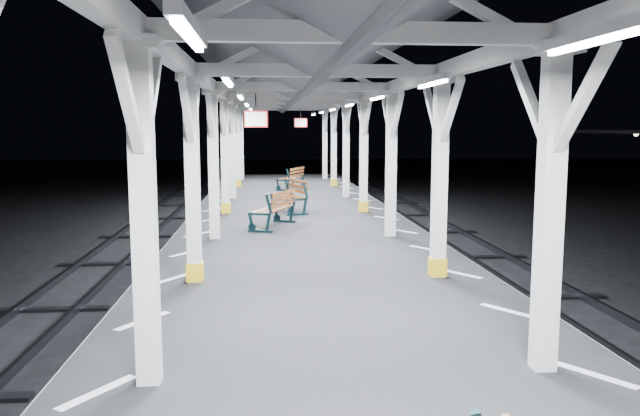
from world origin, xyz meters
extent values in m
plane|color=black|center=(0.00, 0.00, 0.00)|extent=(120.00, 120.00, 0.00)
cube|color=black|center=(0.00, 0.00, 0.50)|extent=(6.00, 50.00, 1.00)
cube|color=silver|center=(-2.45, 0.00, 1.00)|extent=(1.00, 48.00, 0.01)
cube|color=silver|center=(2.45, 0.00, 1.00)|extent=(1.00, 48.00, 0.01)
cube|color=silver|center=(-2.00, -2.00, 2.60)|extent=(0.22, 0.22, 3.20)
cube|color=silver|center=(-2.00, -2.00, 4.26)|extent=(0.40, 0.40, 0.12)
cube|color=silver|center=(-2.00, -1.45, 3.75)|extent=(0.10, 0.99, 0.99)
cube|color=silver|center=(-2.00, -2.55, 3.75)|extent=(0.10, 0.99, 0.99)
cube|color=silver|center=(-2.00, 2.00, 2.60)|extent=(0.22, 0.22, 3.20)
cube|color=silver|center=(-2.00, 2.00, 4.26)|extent=(0.40, 0.40, 0.12)
cube|color=gold|center=(-2.00, 2.00, 1.18)|extent=(0.26, 0.26, 0.30)
cube|color=silver|center=(-2.00, 2.55, 3.75)|extent=(0.10, 0.99, 0.99)
cube|color=silver|center=(-2.00, 1.45, 3.75)|extent=(0.10, 0.99, 0.99)
cube|color=silver|center=(-2.00, 6.00, 2.60)|extent=(0.22, 0.22, 3.20)
cube|color=silver|center=(-2.00, 6.00, 4.26)|extent=(0.40, 0.40, 0.12)
cube|color=silver|center=(-2.00, 6.55, 3.75)|extent=(0.10, 0.99, 0.99)
cube|color=silver|center=(-2.00, 5.45, 3.75)|extent=(0.10, 0.99, 0.99)
cube|color=silver|center=(-2.00, 10.00, 2.60)|extent=(0.22, 0.22, 3.20)
cube|color=silver|center=(-2.00, 10.00, 4.26)|extent=(0.40, 0.40, 0.12)
cube|color=gold|center=(-2.00, 10.00, 1.18)|extent=(0.26, 0.26, 0.30)
cube|color=silver|center=(-2.00, 10.55, 3.75)|extent=(0.10, 0.99, 0.99)
cube|color=silver|center=(-2.00, 9.45, 3.75)|extent=(0.10, 0.99, 0.99)
cube|color=silver|center=(-2.00, 14.00, 2.60)|extent=(0.22, 0.22, 3.20)
cube|color=silver|center=(-2.00, 14.00, 4.26)|extent=(0.40, 0.40, 0.12)
cube|color=silver|center=(-2.00, 14.55, 3.75)|extent=(0.10, 0.99, 0.99)
cube|color=silver|center=(-2.00, 13.45, 3.75)|extent=(0.10, 0.99, 0.99)
cube|color=silver|center=(-2.00, 18.00, 2.60)|extent=(0.22, 0.22, 3.20)
cube|color=silver|center=(-2.00, 18.00, 4.26)|extent=(0.40, 0.40, 0.12)
cube|color=gold|center=(-2.00, 18.00, 1.18)|extent=(0.26, 0.26, 0.30)
cube|color=silver|center=(-2.00, 18.55, 3.75)|extent=(0.10, 0.99, 0.99)
cube|color=silver|center=(-2.00, 17.45, 3.75)|extent=(0.10, 0.99, 0.99)
cube|color=silver|center=(-2.00, 22.00, 2.60)|extent=(0.22, 0.22, 3.20)
cube|color=silver|center=(-2.00, 22.00, 4.26)|extent=(0.40, 0.40, 0.12)
cube|color=silver|center=(-2.00, 22.55, 3.75)|extent=(0.10, 0.99, 0.99)
cube|color=silver|center=(-2.00, 21.45, 3.75)|extent=(0.10, 0.99, 0.99)
cube|color=silver|center=(2.00, -2.00, 2.60)|extent=(0.22, 0.22, 3.20)
cube|color=silver|center=(2.00, -2.00, 4.26)|extent=(0.40, 0.40, 0.12)
cube|color=silver|center=(2.00, -1.45, 3.75)|extent=(0.10, 0.99, 0.99)
cube|color=silver|center=(2.00, -2.55, 3.75)|extent=(0.10, 0.99, 0.99)
cube|color=silver|center=(2.00, 2.00, 2.60)|extent=(0.22, 0.22, 3.20)
cube|color=silver|center=(2.00, 2.00, 4.26)|extent=(0.40, 0.40, 0.12)
cube|color=gold|center=(2.00, 2.00, 1.18)|extent=(0.26, 0.26, 0.30)
cube|color=silver|center=(2.00, 2.55, 3.75)|extent=(0.10, 0.99, 0.99)
cube|color=silver|center=(2.00, 1.45, 3.75)|extent=(0.10, 0.99, 0.99)
cube|color=silver|center=(2.00, 6.00, 2.60)|extent=(0.22, 0.22, 3.20)
cube|color=silver|center=(2.00, 6.00, 4.26)|extent=(0.40, 0.40, 0.12)
cube|color=silver|center=(2.00, 6.55, 3.75)|extent=(0.10, 0.99, 0.99)
cube|color=silver|center=(2.00, 5.45, 3.75)|extent=(0.10, 0.99, 0.99)
cube|color=silver|center=(2.00, 10.00, 2.60)|extent=(0.22, 0.22, 3.20)
cube|color=silver|center=(2.00, 10.00, 4.26)|extent=(0.40, 0.40, 0.12)
cube|color=gold|center=(2.00, 10.00, 1.18)|extent=(0.26, 0.26, 0.30)
cube|color=silver|center=(2.00, 10.55, 3.75)|extent=(0.10, 0.99, 0.99)
cube|color=silver|center=(2.00, 9.45, 3.75)|extent=(0.10, 0.99, 0.99)
cube|color=silver|center=(2.00, 14.00, 2.60)|extent=(0.22, 0.22, 3.20)
cube|color=silver|center=(2.00, 14.00, 4.26)|extent=(0.40, 0.40, 0.12)
cube|color=silver|center=(2.00, 14.55, 3.75)|extent=(0.10, 0.99, 0.99)
cube|color=silver|center=(2.00, 13.45, 3.75)|extent=(0.10, 0.99, 0.99)
cube|color=silver|center=(2.00, 18.00, 2.60)|extent=(0.22, 0.22, 3.20)
cube|color=silver|center=(2.00, 18.00, 4.26)|extent=(0.40, 0.40, 0.12)
cube|color=gold|center=(2.00, 18.00, 1.18)|extent=(0.26, 0.26, 0.30)
cube|color=silver|center=(2.00, 18.55, 3.75)|extent=(0.10, 0.99, 0.99)
cube|color=silver|center=(2.00, 17.45, 3.75)|extent=(0.10, 0.99, 0.99)
cube|color=silver|center=(2.00, 22.00, 2.60)|extent=(0.22, 0.22, 3.20)
cube|color=silver|center=(2.00, 22.00, 4.26)|extent=(0.40, 0.40, 0.12)
cube|color=silver|center=(2.00, 22.55, 3.75)|extent=(0.10, 0.99, 0.99)
cube|color=silver|center=(2.00, 21.45, 3.75)|extent=(0.10, 0.99, 0.99)
cube|color=silver|center=(-2.00, 0.00, 4.38)|extent=(0.18, 48.00, 0.24)
cube|color=silver|center=(2.00, 0.00, 4.38)|extent=(0.18, 48.00, 0.24)
cube|color=silver|center=(0.00, -2.00, 4.38)|extent=(4.20, 0.14, 0.20)
cube|color=silver|center=(0.00, 2.00, 4.38)|extent=(4.20, 0.14, 0.20)
cube|color=silver|center=(0.00, 6.00, 4.38)|extent=(4.20, 0.14, 0.20)
cube|color=silver|center=(0.00, 10.00, 4.38)|extent=(4.20, 0.14, 0.20)
cube|color=silver|center=(0.00, 14.00, 4.38)|extent=(4.20, 0.14, 0.20)
cube|color=silver|center=(0.00, 18.00, 4.38)|extent=(4.20, 0.14, 0.20)
cube|color=silver|center=(0.00, 22.00, 4.38)|extent=(4.20, 0.14, 0.20)
cube|color=#484B4F|center=(-1.30, 0.00, 4.92)|extent=(2.80, 49.00, 1.45)
cube|color=#484B4F|center=(1.30, 0.00, 4.92)|extent=(2.80, 49.00, 1.45)
cube|color=silver|center=(-1.30, -4.00, 4.10)|extent=(0.10, 1.35, 0.08)
cube|color=white|center=(-1.30, -4.00, 4.05)|extent=(0.05, 1.25, 0.05)
cube|color=silver|center=(-1.30, 0.00, 4.10)|extent=(0.10, 1.35, 0.08)
cube|color=white|center=(-1.30, 0.00, 4.05)|extent=(0.05, 1.25, 0.05)
cube|color=silver|center=(-1.30, 4.00, 4.10)|extent=(0.10, 1.35, 0.08)
cube|color=white|center=(-1.30, 4.00, 4.05)|extent=(0.05, 1.25, 0.05)
cube|color=silver|center=(-1.30, 8.00, 4.10)|extent=(0.10, 1.35, 0.08)
cube|color=white|center=(-1.30, 8.00, 4.05)|extent=(0.05, 1.25, 0.05)
cube|color=silver|center=(-1.30, 12.00, 4.10)|extent=(0.10, 1.35, 0.08)
cube|color=white|center=(-1.30, 12.00, 4.05)|extent=(0.05, 1.25, 0.05)
cube|color=silver|center=(-1.30, 16.00, 4.10)|extent=(0.10, 1.35, 0.08)
cube|color=white|center=(-1.30, 16.00, 4.05)|extent=(0.05, 1.25, 0.05)
cube|color=silver|center=(-1.30, 20.00, 4.10)|extent=(0.10, 1.35, 0.08)
cube|color=white|center=(-1.30, 20.00, 4.05)|extent=(0.05, 1.25, 0.05)
cube|color=silver|center=(1.30, -4.00, 4.10)|extent=(0.10, 1.35, 0.08)
cube|color=white|center=(1.30, -4.00, 4.05)|extent=(0.05, 1.25, 0.05)
cube|color=silver|center=(1.30, 0.00, 4.10)|extent=(0.10, 1.35, 0.08)
cube|color=white|center=(1.30, 0.00, 4.05)|extent=(0.05, 1.25, 0.05)
cube|color=silver|center=(1.30, 4.00, 4.10)|extent=(0.10, 1.35, 0.08)
cube|color=white|center=(1.30, 4.00, 4.05)|extent=(0.05, 1.25, 0.05)
cube|color=silver|center=(1.30, 8.00, 4.10)|extent=(0.10, 1.35, 0.08)
cube|color=white|center=(1.30, 8.00, 4.05)|extent=(0.05, 1.25, 0.05)
cube|color=silver|center=(1.30, 12.00, 4.10)|extent=(0.10, 1.35, 0.08)
cube|color=white|center=(1.30, 12.00, 4.05)|extent=(0.05, 1.25, 0.05)
cube|color=silver|center=(1.30, 16.00, 4.10)|extent=(0.10, 1.35, 0.08)
cube|color=white|center=(1.30, 16.00, 4.05)|extent=(0.05, 1.25, 0.05)
cube|color=silver|center=(1.30, 20.00, 4.10)|extent=(0.10, 1.35, 0.08)
cube|color=white|center=(1.30, 20.00, 4.05)|extent=(0.05, 1.25, 0.05)
cylinder|color=black|center=(-1.04, 5.45, 4.02)|extent=(0.02, 0.02, 0.36)
cube|color=red|center=(-1.04, 5.45, 3.67)|extent=(0.50, 0.03, 0.35)
cube|color=white|center=(-1.04, 5.45, 3.67)|extent=(0.44, 0.04, 0.29)
cylinder|color=black|center=(0.53, 16.53, 4.02)|extent=(0.02, 0.02, 0.36)
cube|color=red|center=(0.53, 16.53, 3.67)|extent=(0.50, 0.03, 0.35)
cube|color=white|center=(0.53, 16.53, 3.67)|extent=(0.44, 0.05, 0.29)
cube|color=black|center=(14.00, 22.00, 1.65)|extent=(0.20, 0.20, 3.30)
sphere|color=silver|center=(14.00, 16.00, 3.22)|extent=(0.20, 0.20, 0.20)
sphere|color=silver|center=(14.00, 22.00, 3.22)|extent=(0.20, 0.20, 0.20)
cube|color=black|center=(-0.99, 6.73, 1.03)|extent=(0.60, 0.29, 0.06)
cube|color=black|center=(-1.20, 6.82, 1.24)|extent=(0.17, 0.11, 0.48)
cube|color=black|center=(-0.80, 6.65, 1.24)|extent=(0.15, 0.10, 0.48)
cube|color=black|center=(-0.78, 6.64, 1.69)|extent=(0.17, 0.11, 0.45)
cube|color=black|center=(-0.37, 8.26, 1.03)|extent=(0.60, 0.29, 0.06)
cube|color=black|center=(-0.58, 8.35, 1.24)|extent=(0.17, 0.11, 0.48)
cube|color=black|center=(-0.18, 8.18, 1.24)|extent=(0.15, 0.10, 0.48)
cube|color=black|center=(-0.16, 8.18, 1.69)|extent=(0.17, 0.11, 0.45)
cube|color=brown|center=(-0.87, 7.57, 1.47)|extent=(0.68, 1.49, 0.04)
cube|color=brown|center=(-0.75, 7.52, 1.47)|extent=(0.68, 1.49, 0.04)
cube|color=brown|center=(-0.62, 7.47, 1.47)|extent=(0.68, 1.49, 0.04)
cube|color=brown|center=(-0.50, 7.42, 1.47)|extent=(0.68, 1.49, 0.04)
cube|color=brown|center=(-0.43, 7.39, 1.61)|extent=(0.64, 1.47, 0.10)
cube|color=brown|center=(-0.41, 7.39, 1.74)|extent=(0.64, 1.47, 0.10)
cube|color=brown|center=(-0.39, 7.38, 1.88)|extent=(0.64, 1.47, 0.10)
cube|color=black|center=(0.05, 9.52, 1.03)|extent=(0.62, 0.24, 0.06)
cube|color=black|center=(-0.17, 9.45, 1.24)|extent=(0.17, 0.10, 0.49)
cube|color=black|center=(0.25, 9.58, 1.24)|extent=(0.16, 0.09, 0.49)
cube|color=black|center=(0.27, 9.59, 1.71)|extent=(0.18, 0.10, 0.46)
cube|color=black|center=(-0.43, 11.14, 1.03)|extent=(0.62, 0.24, 0.06)
cube|color=black|center=(-0.65, 11.07, 1.24)|extent=(0.17, 0.10, 0.49)
cube|color=black|center=(-0.23, 11.20, 1.24)|extent=(0.16, 0.09, 0.49)
cube|color=black|center=(-0.21, 11.20, 1.71)|extent=(0.18, 0.10, 0.46)
cube|color=brown|center=(-0.39, 10.27, 1.47)|extent=(0.55, 1.56, 0.04)
cube|color=brown|center=(-0.26, 10.31, 1.47)|extent=(0.55, 1.56, 0.04)
cube|color=brown|center=(-0.13, 10.35, 1.47)|extent=(0.55, 1.56, 0.04)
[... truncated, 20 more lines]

